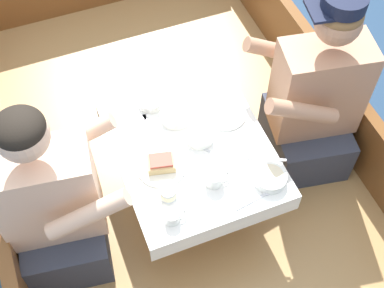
% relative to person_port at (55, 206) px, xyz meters
% --- Properties ---
extents(ground_plane, '(60.00, 60.00, 0.00)m').
position_rel_person_port_xyz_m(ground_plane, '(0.63, 0.13, -0.71)').
color(ground_plane, navy).
extents(boat_deck, '(1.79, 3.06, 0.32)m').
position_rel_person_port_xyz_m(boat_deck, '(0.63, 0.13, -0.55)').
color(boat_deck, '#A87F4C').
rests_on(boat_deck, ground_plane).
extents(gunwale_port, '(0.06, 3.06, 0.37)m').
position_rel_person_port_xyz_m(gunwale_port, '(-0.24, 0.13, -0.21)').
color(gunwale_port, brown).
rests_on(gunwale_port, boat_deck).
extents(gunwale_starboard, '(0.06, 3.06, 0.37)m').
position_rel_person_port_xyz_m(gunwale_starboard, '(1.50, 0.13, -0.21)').
color(gunwale_starboard, brown).
rests_on(gunwale_starboard, boat_deck).
extents(cockpit_table, '(0.66, 0.79, 0.42)m').
position_rel_person_port_xyz_m(cockpit_table, '(0.63, 0.05, -0.01)').
color(cockpit_table, '#B2B2B7').
rests_on(cockpit_table, boat_deck).
extents(person_port, '(0.56, 0.50, 0.98)m').
position_rel_person_port_xyz_m(person_port, '(0.00, 0.00, 0.00)').
color(person_port, '#333847').
rests_on(person_port, boat_deck).
extents(person_starboard, '(0.57, 0.52, 1.03)m').
position_rel_person_port_xyz_m(person_starboard, '(1.26, 0.09, 0.02)').
color(person_starboard, '#333847').
rests_on(person_starboard, boat_deck).
extents(plate_sandwich, '(0.21, 0.21, 0.01)m').
position_rel_person_port_xyz_m(plate_sandwich, '(0.47, 0.00, 0.04)').
color(plate_sandwich, silver).
rests_on(plate_sandwich, cockpit_table).
extents(plate_bread, '(0.19, 0.19, 0.01)m').
position_rel_person_port_xyz_m(plate_bread, '(0.84, 0.16, 0.04)').
color(plate_bread, silver).
rests_on(plate_bread, cockpit_table).
extents(sandwich, '(0.13, 0.11, 0.05)m').
position_rel_person_port_xyz_m(sandwich, '(0.47, 0.00, 0.06)').
color(sandwich, tan).
rests_on(sandwich, plate_sandwich).
extents(bowl_port_near, '(0.12, 0.12, 0.04)m').
position_rel_person_port_xyz_m(bowl_port_near, '(0.54, 0.34, 0.06)').
color(bowl_port_near, silver).
rests_on(bowl_port_near, cockpit_table).
extents(bowl_starboard_near, '(0.14, 0.14, 0.04)m').
position_rel_person_port_xyz_m(bowl_starboard_near, '(0.62, 0.22, 0.06)').
color(bowl_starboard_near, silver).
rests_on(bowl_starboard_near, cockpit_table).
extents(bowl_center_far, '(0.12, 0.12, 0.04)m').
position_rel_person_port_xyz_m(bowl_center_far, '(0.68, 0.07, 0.06)').
color(bowl_center_far, silver).
rests_on(bowl_center_far, cockpit_table).
extents(bowl_port_far, '(0.14, 0.14, 0.04)m').
position_rel_person_port_xyz_m(bowl_port_far, '(0.87, -0.23, 0.06)').
color(bowl_port_far, silver).
rests_on(bowl_port_far, cockpit_table).
extents(coffee_cup_port, '(0.11, 0.08, 0.06)m').
position_rel_person_port_xyz_m(coffee_cup_port, '(0.65, -0.15, 0.06)').
color(coffee_cup_port, silver).
rests_on(coffee_cup_port, cockpit_table).
extents(coffee_cup_starboard, '(0.09, 0.06, 0.05)m').
position_rel_person_port_xyz_m(coffee_cup_starboard, '(0.43, -0.25, 0.06)').
color(coffee_cup_starboard, silver).
rests_on(coffee_cup_starboard, cockpit_table).
extents(tin_can, '(0.07, 0.07, 0.05)m').
position_rel_person_port_xyz_m(tin_can, '(0.45, -0.15, 0.06)').
color(tin_can, silver).
rests_on(tin_can, cockpit_table).
extents(utensil_knife_starboard, '(0.16, 0.07, 0.00)m').
position_rel_person_port_xyz_m(utensil_knife_starboard, '(0.41, 0.26, 0.04)').
color(utensil_knife_starboard, silver).
rests_on(utensil_knife_starboard, cockpit_table).
extents(utensil_knife_port, '(0.12, 0.14, 0.00)m').
position_rel_person_port_xyz_m(utensil_knife_port, '(0.70, -0.01, 0.04)').
color(utensil_knife_port, silver).
rests_on(utensil_knife_port, cockpit_table).
extents(utensil_fork_port, '(0.05, 0.17, 0.00)m').
position_rel_person_port_xyz_m(utensil_fork_port, '(0.48, 0.23, 0.04)').
color(utensil_fork_port, silver).
rests_on(utensil_fork_port, cockpit_table).
extents(utensil_spoon_starboard, '(0.17, 0.04, 0.01)m').
position_rel_person_port_xyz_m(utensil_spoon_starboard, '(0.79, -0.29, 0.04)').
color(utensil_spoon_starboard, silver).
rests_on(utensil_spoon_starboard, cockpit_table).
extents(utensil_spoon_center, '(0.16, 0.09, 0.01)m').
position_rel_person_port_xyz_m(utensil_spoon_center, '(0.88, -0.11, 0.04)').
color(utensil_spoon_center, silver).
rests_on(utensil_spoon_center, cockpit_table).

